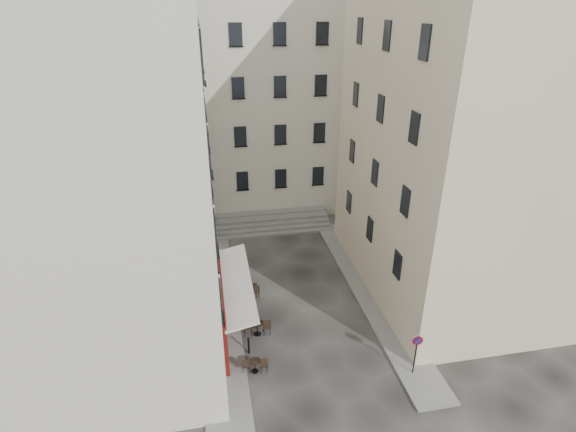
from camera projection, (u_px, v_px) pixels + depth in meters
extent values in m
plane|color=black|center=(307.00, 332.00, 24.03)|extent=(90.00, 90.00, 0.00)
cube|color=slate|center=(219.00, 297.00, 26.79)|extent=(2.00, 22.00, 0.12)
cube|color=slate|center=(368.00, 290.00, 27.41)|extent=(2.00, 18.00, 0.12)
cube|color=beige|center=(74.00, 146.00, 20.61)|extent=(12.00, 16.00, 20.00)
cube|color=#C5B092|center=(480.00, 140.00, 25.00)|extent=(12.00, 14.00, 18.00)
cube|color=beige|center=(246.00, 96.00, 36.81)|extent=(18.00, 10.00, 18.00)
cube|color=#460B0A|center=(221.00, 304.00, 23.42)|extent=(0.25, 7.00, 3.50)
cube|color=black|center=(222.00, 309.00, 23.58)|extent=(0.06, 3.85, 2.00)
cube|color=silver|center=(236.00, 283.00, 23.04)|extent=(1.58, 7.30, 0.41)
cube|color=#605E5B|center=(273.00, 230.00, 34.53)|extent=(9.00, 1.80, 0.20)
cube|color=#605E5B|center=(272.00, 225.00, 34.84)|extent=(9.00, 1.80, 0.20)
cube|color=#605E5B|center=(271.00, 220.00, 35.16)|extent=(9.00, 1.80, 0.20)
cube|color=#605E5B|center=(270.00, 216.00, 35.47)|extent=(9.00, 1.80, 0.20)
cylinder|color=black|center=(249.00, 346.00, 22.40)|extent=(0.10, 0.10, 0.90)
sphere|color=black|center=(248.00, 339.00, 22.20)|extent=(0.12, 0.12, 0.12)
cylinder|color=black|center=(242.00, 304.00, 25.50)|extent=(0.10, 0.10, 0.90)
sphere|color=black|center=(242.00, 297.00, 25.30)|extent=(0.12, 0.12, 0.12)
cylinder|color=black|center=(237.00, 271.00, 28.61)|extent=(0.10, 0.10, 0.90)
sphere|color=black|center=(236.00, 265.00, 28.40)|extent=(0.12, 0.12, 0.12)
cylinder|color=black|center=(415.00, 356.00, 20.82)|extent=(0.06, 0.06, 2.27)
cylinder|color=#B90C13|center=(418.00, 341.00, 20.42)|extent=(0.52, 0.09, 0.53)
cylinder|color=navy|center=(418.00, 341.00, 20.40)|extent=(0.38, 0.08, 0.38)
cube|color=#B90C13|center=(418.00, 341.00, 20.38)|extent=(0.31, 0.06, 0.31)
cylinder|color=black|center=(255.00, 371.00, 21.40)|extent=(0.34, 0.34, 0.02)
cylinder|color=black|center=(255.00, 366.00, 21.27)|extent=(0.05, 0.05, 0.66)
cylinder|color=black|center=(255.00, 361.00, 21.13)|extent=(0.57, 0.57, 0.04)
cube|color=black|center=(264.00, 364.00, 21.32)|extent=(0.36, 0.36, 0.85)
cube|color=black|center=(246.00, 365.00, 21.26)|extent=(0.36, 0.36, 0.85)
cylinder|color=black|center=(258.00, 334.00, 23.79)|extent=(0.40, 0.40, 0.02)
cylinder|color=black|center=(257.00, 328.00, 23.63)|extent=(0.06, 0.06, 0.77)
cylinder|color=black|center=(257.00, 323.00, 23.48)|extent=(0.66, 0.66, 0.04)
cube|color=black|center=(267.00, 326.00, 23.69)|extent=(0.42, 0.42, 0.99)
cube|color=black|center=(248.00, 327.00, 23.62)|extent=(0.42, 0.42, 0.99)
cylinder|color=black|center=(245.00, 321.00, 24.76)|extent=(0.37, 0.37, 0.02)
cylinder|color=black|center=(245.00, 316.00, 24.62)|extent=(0.05, 0.05, 0.71)
cylinder|color=black|center=(245.00, 311.00, 24.48)|extent=(0.61, 0.61, 0.04)
cube|color=black|center=(253.00, 314.00, 24.67)|extent=(0.39, 0.39, 0.91)
cube|color=black|center=(236.00, 315.00, 24.61)|extent=(0.39, 0.39, 0.91)
cylinder|color=black|center=(249.00, 297.00, 26.76)|extent=(0.35, 0.35, 0.02)
cylinder|color=black|center=(249.00, 293.00, 26.62)|extent=(0.05, 0.05, 0.68)
cylinder|color=black|center=(249.00, 288.00, 26.48)|extent=(0.59, 0.59, 0.04)
cube|color=black|center=(256.00, 291.00, 26.67)|extent=(0.37, 0.37, 0.88)
cube|color=black|center=(241.00, 292.00, 26.61)|extent=(0.37, 0.37, 0.88)
cylinder|color=black|center=(245.00, 296.00, 26.84)|extent=(0.40, 0.40, 0.02)
cylinder|color=black|center=(245.00, 291.00, 26.68)|extent=(0.06, 0.06, 0.78)
cylinder|color=black|center=(245.00, 286.00, 26.52)|extent=(0.67, 0.67, 0.04)
cube|color=black|center=(253.00, 289.00, 26.74)|extent=(0.42, 0.42, 1.00)
cube|color=black|center=(236.00, 290.00, 26.67)|extent=(0.42, 0.42, 1.00)
imported|color=black|center=(245.00, 287.00, 26.19)|extent=(0.70, 0.47, 1.89)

